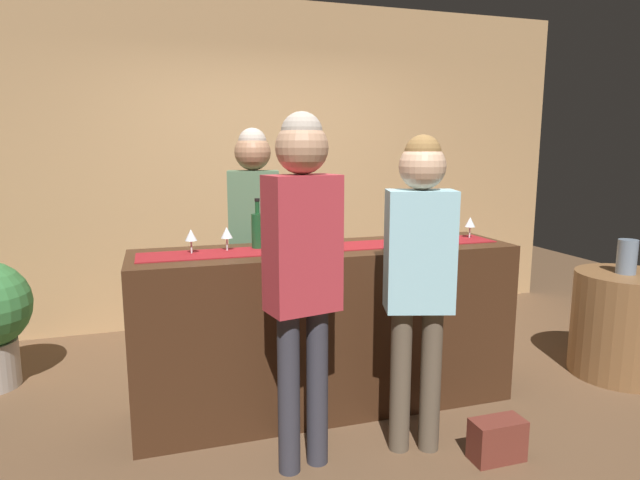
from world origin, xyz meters
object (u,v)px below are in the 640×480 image
(wine_bottle_green, at_px, (258,230))
(customer_browsing, at_px, (302,254))
(wine_glass_near_customer, at_px, (227,233))
(vase_on_side_table, at_px, (627,257))
(wine_glass_mid_counter, at_px, (470,223))
(wine_bottle_amber, at_px, (321,230))
(customer_sipping, at_px, (419,262))
(wine_bottle_clear, at_px, (414,226))
(bartender, at_px, (254,225))
(handbag, at_px, (497,440))
(round_side_table, at_px, (623,324))
(wine_glass_far_end, at_px, (191,236))

(wine_bottle_green, height_order, customer_browsing, customer_browsing)
(wine_glass_near_customer, height_order, vase_on_side_table, wine_glass_near_customer)
(wine_bottle_green, distance_m, vase_on_side_table, 2.56)
(vase_on_side_table, bearing_deg, wine_glass_mid_counter, 168.97)
(wine_bottle_amber, bearing_deg, customer_sipping, -61.84)
(wine_bottle_clear, distance_m, bartender, 1.09)
(wine_bottle_amber, relative_size, handbag, 1.08)
(wine_bottle_amber, relative_size, bartender, 0.17)
(wine_bottle_clear, xyz_separation_m, wine_bottle_amber, (-0.61, 0.01, 0.00))
(wine_glass_near_customer, height_order, round_side_table, wine_glass_near_customer)
(wine_bottle_green, distance_m, customer_browsing, 0.70)
(wine_bottle_amber, distance_m, wine_glass_far_end, 0.76)
(customer_sipping, height_order, round_side_table, customer_sipping)
(wine_bottle_green, bearing_deg, customer_browsing, -83.22)
(customer_sipping, relative_size, customer_browsing, 0.94)
(wine_glass_far_end, height_order, vase_on_side_table, wine_glass_far_end)
(wine_bottle_clear, relative_size, wine_bottle_amber, 1.00)
(wine_bottle_amber, height_order, wine_glass_near_customer, wine_bottle_amber)
(handbag, bearing_deg, wine_bottle_green, 138.36)
(wine_glass_mid_counter, bearing_deg, customer_sipping, -137.33)
(wine_bottle_clear, height_order, wine_glass_mid_counter, wine_bottle_clear)
(customer_browsing, xyz_separation_m, round_side_table, (2.47, 0.42, -0.74))
(wine_bottle_amber, bearing_deg, handbag, -50.44)
(wine_bottle_green, xyz_separation_m, wine_glass_far_end, (-0.39, -0.05, -0.01))
(customer_browsing, height_order, handbag, customer_browsing)
(bartender, bearing_deg, wine_glass_mid_counter, 168.68)
(wine_bottle_amber, xyz_separation_m, round_side_table, (2.19, -0.18, -0.75))
(wine_bottle_clear, distance_m, handbag, 1.31)
(wine_bottle_green, distance_m, wine_bottle_amber, 0.38)
(handbag, bearing_deg, wine_bottle_amber, 129.56)
(wine_bottle_amber, distance_m, vase_on_side_table, 2.19)
(customer_sipping, height_order, customer_browsing, customer_browsing)
(round_side_table, xyz_separation_m, vase_on_side_table, (-0.02, 0.00, 0.49))
(wine_bottle_green, bearing_deg, customer_sipping, -45.91)
(wine_bottle_clear, distance_m, customer_browsing, 1.07)
(wine_glass_far_end, height_order, round_side_table, wine_glass_far_end)
(wine_glass_mid_counter, xyz_separation_m, round_side_table, (1.14, -0.22, -0.75))
(wine_glass_far_end, xyz_separation_m, customer_sipping, (1.09, -0.66, -0.09))
(wine_bottle_green, bearing_deg, wine_bottle_amber, -15.57)
(vase_on_side_table, bearing_deg, bartender, 162.86)
(wine_bottle_green, distance_m, wine_glass_near_customer, 0.19)
(wine_glass_near_customer, xyz_separation_m, bartender, (0.25, 0.52, -0.03))
(round_side_table, bearing_deg, wine_glass_mid_counter, 168.97)
(wine_bottle_green, height_order, customer_sipping, customer_sipping)
(wine_glass_far_end, bearing_deg, wine_glass_near_customer, 7.65)
(customer_browsing, bearing_deg, wine_glass_near_customer, 99.85)
(wine_glass_mid_counter, height_order, customer_sipping, customer_sipping)
(wine_bottle_amber, distance_m, handbag, 1.49)
(bartender, bearing_deg, customer_browsing, 101.40)
(bartender, bearing_deg, vase_on_side_table, 173.49)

